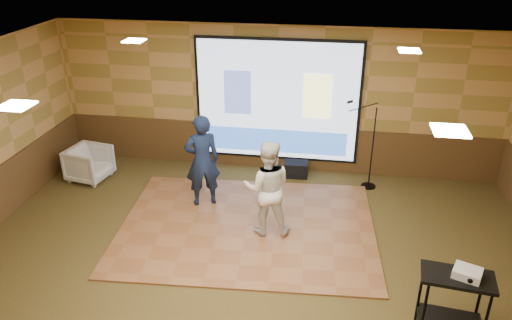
% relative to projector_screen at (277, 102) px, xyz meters
% --- Properties ---
extents(ground, '(9.00, 9.00, 0.00)m').
position_rel_projector_screen_xyz_m(ground, '(0.00, -3.44, -1.47)').
color(ground, '#2F3417').
rests_on(ground, ground).
extents(room_shell, '(9.04, 7.04, 3.02)m').
position_rel_projector_screen_xyz_m(room_shell, '(0.00, -3.44, 0.62)').
color(room_shell, tan).
rests_on(room_shell, ground).
extents(wainscot_back, '(9.00, 0.04, 0.95)m').
position_rel_projector_screen_xyz_m(wainscot_back, '(0.00, 0.04, -1.00)').
color(wainscot_back, '#4C3919').
rests_on(wainscot_back, ground).
extents(projector_screen, '(3.32, 0.06, 2.52)m').
position_rel_projector_screen_xyz_m(projector_screen, '(0.00, 0.00, 0.00)').
color(projector_screen, black).
rests_on(projector_screen, room_shell).
extents(downlight_nw, '(0.32, 0.32, 0.02)m').
position_rel_projector_screen_xyz_m(downlight_nw, '(-2.20, -1.64, 1.50)').
color(downlight_nw, '#FFEDBF').
rests_on(downlight_nw, room_shell).
extents(downlight_ne, '(0.32, 0.32, 0.02)m').
position_rel_projector_screen_xyz_m(downlight_ne, '(2.20, -1.64, 1.50)').
color(downlight_ne, '#FFEDBF').
rests_on(downlight_ne, room_shell).
extents(downlight_sw, '(0.32, 0.32, 0.02)m').
position_rel_projector_screen_xyz_m(downlight_sw, '(-2.20, -4.94, 1.50)').
color(downlight_sw, '#FFEDBF').
rests_on(downlight_sw, room_shell).
extents(downlight_se, '(0.32, 0.32, 0.02)m').
position_rel_projector_screen_xyz_m(downlight_se, '(2.20, -4.94, 1.50)').
color(downlight_se, '#FFEDBF').
rests_on(downlight_se, room_shell).
extents(dance_floor, '(4.50, 3.54, 0.03)m').
position_rel_projector_screen_xyz_m(dance_floor, '(-0.20, -2.35, -1.46)').
color(dance_floor, brown).
rests_on(dance_floor, ground).
extents(player_left, '(0.74, 0.63, 1.72)m').
position_rel_projector_screen_xyz_m(player_left, '(-1.12, -1.70, -0.58)').
color(player_left, '#14203F').
rests_on(player_left, dance_floor).
extents(player_right, '(0.87, 0.72, 1.64)m').
position_rel_projector_screen_xyz_m(player_right, '(0.15, -2.45, -0.62)').
color(player_right, silver).
rests_on(player_right, dance_floor).
extents(av_table, '(0.86, 0.45, 0.90)m').
position_rel_projector_screen_xyz_m(av_table, '(2.73, -4.36, -0.86)').
color(av_table, black).
rests_on(av_table, ground).
extents(projector, '(0.39, 0.36, 0.11)m').
position_rel_projector_screen_xyz_m(projector, '(2.82, -4.35, -0.52)').
color(projector, silver).
rests_on(projector, av_table).
extents(mic_stand, '(0.70, 0.29, 1.78)m').
position_rel_projector_screen_xyz_m(mic_stand, '(1.86, -0.52, -0.98)').
color(mic_stand, black).
rests_on(mic_stand, ground).
extents(banquet_chair, '(0.88, 0.87, 0.69)m').
position_rel_projector_screen_xyz_m(banquet_chair, '(-3.66, -1.09, -1.13)').
color(banquet_chair, gray).
rests_on(banquet_chair, ground).
extents(duffel_bag, '(0.50, 0.34, 0.31)m').
position_rel_projector_screen_xyz_m(duffel_bag, '(0.45, -0.28, -1.32)').
color(duffel_bag, black).
rests_on(duffel_bag, ground).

